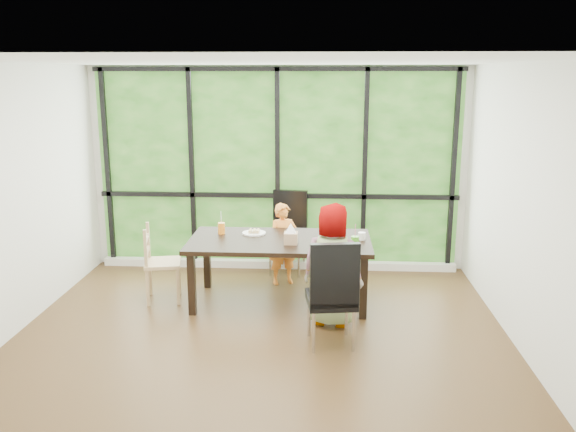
# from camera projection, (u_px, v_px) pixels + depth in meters

# --- Properties ---
(ground) EXTENTS (5.00, 5.00, 0.00)m
(ground) POSITION_uv_depth(u_px,v_px,m) (262.00, 334.00, 6.10)
(ground) COLOR black
(ground) RESTS_ON ground
(back_wall) EXTENTS (5.00, 0.00, 5.00)m
(back_wall) POSITION_uv_depth(u_px,v_px,m) (278.00, 169.00, 7.97)
(back_wall) COLOR silver
(back_wall) RESTS_ON ground
(foliage_backdrop) EXTENTS (4.80, 0.02, 2.65)m
(foliage_backdrop) POSITION_uv_depth(u_px,v_px,m) (278.00, 169.00, 7.95)
(foliage_backdrop) COLOR #1B4512
(foliage_backdrop) RESTS_ON back_wall
(window_mullions) EXTENTS (4.80, 0.06, 2.65)m
(window_mullions) POSITION_uv_depth(u_px,v_px,m) (277.00, 170.00, 7.92)
(window_mullions) COLOR black
(window_mullions) RESTS_ON back_wall
(window_sill) EXTENTS (4.80, 0.12, 0.10)m
(window_sill) POSITION_uv_depth(u_px,v_px,m) (278.00, 264.00, 8.18)
(window_sill) COLOR silver
(window_sill) RESTS_ON ground
(dining_table) EXTENTS (2.14, 1.24, 0.75)m
(dining_table) POSITION_uv_depth(u_px,v_px,m) (280.00, 271.00, 6.88)
(dining_table) COLOR black
(dining_table) RESTS_ON ground
(chair_window_leather) EXTENTS (0.52, 0.52, 1.08)m
(chair_window_leather) POSITION_uv_depth(u_px,v_px,m) (287.00, 233.00, 7.87)
(chair_window_leather) COLOR black
(chair_window_leather) RESTS_ON ground
(chair_interior_leather) EXTENTS (0.52, 0.52, 1.08)m
(chair_interior_leather) POSITION_uv_depth(u_px,v_px,m) (331.00, 292.00, 5.75)
(chair_interior_leather) COLOR black
(chair_interior_leather) RESTS_ON ground
(chair_end_beech) EXTENTS (0.48, 0.49, 0.90)m
(chair_end_beech) POSITION_uv_depth(u_px,v_px,m) (163.00, 263.00, 6.93)
(chair_end_beech) COLOR tan
(chair_end_beech) RESTS_ON ground
(child_toddler) EXTENTS (0.44, 0.37, 1.03)m
(child_toddler) POSITION_uv_depth(u_px,v_px,m) (284.00, 244.00, 7.48)
(child_toddler) COLOR orange
(child_toddler) RESTS_ON ground
(child_older) EXTENTS (0.72, 0.55, 1.31)m
(child_older) POSITION_uv_depth(u_px,v_px,m) (334.00, 265.00, 6.20)
(child_older) COLOR gray
(child_older) RESTS_ON ground
(placemat) EXTENTS (0.42, 0.31, 0.01)m
(placemat) POSITION_uv_depth(u_px,v_px,m) (331.00, 246.00, 6.54)
(placemat) COLOR tan
(placemat) RESTS_ON dining_table
(plate_far) EXTENTS (0.28, 0.28, 0.02)m
(plate_far) POSITION_uv_depth(u_px,v_px,m) (254.00, 233.00, 7.04)
(plate_far) COLOR white
(plate_far) RESTS_ON dining_table
(plate_near) EXTENTS (0.28, 0.28, 0.02)m
(plate_near) POSITION_uv_depth(u_px,v_px,m) (331.00, 246.00, 6.52)
(plate_near) COLOR white
(plate_near) RESTS_ON dining_table
(orange_cup) EXTENTS (0.08, 0.08, 0.13)m
(orange_cup) POSITION_uv_depth(u_px,v_px,m) (221.00, 228.00, 7.03)
(orange_cup) COLOR orange
(orange_cup) RESTS_ON dining_table
(green_cup) EXTENTS (0.09, 0.09, 0.14)m
(green_cup) POSITION_uv_depth(u_px,v_px,m) (355.00, 242.00, 6.43)
(green_cup) COLOR #4DB321
(green_cup) RESTS_ON dining_table
(white_mug) EXTENTS (0.08, 0.08, 0.09)m
(white_mug) POSITION_uv_depth(u_px,v_px,m) (362.00, 236.00, 6.78)
(white_mug) COLOR white
(white_mug) RESTS_ON dining_table
(tissue_box) EXTENTS (0.15, 0.15, 0.13)m
(tissue_box) POSITION_uv_depth(u_px,v_px,m) (291.00, 238.00, 6.61)
(tissue_box) COLOR tan
(tissue_box) RESTS_ON dining_table
(crepe_rolls_far) EXTENTS (0.15, 0.12, 0.04)m
(crepe_rolls_far) POSITION_uv_depth(u_px,v_px,m) (254.00, 231.00, 7.03)
(crepe_rolls_far) COLOR tan
(crepe_rolls_far) RESTS_ON plate_far
(crepe_rolls_near) EXTENTS (0.05, 0.12, 0.04)m
(crepe_rolls_near) POSITION_uv_depth(u_px,v_px,m) (331.00, 243.00, 6.51)
(crepe_rolls_near) COLOR tan
(crepe_rolls_near) RESTS_ON plate_near
(straw_white) EXTENTS (0.01, 0.04, 0.20)m
(straw_white) POSITION_uv_depth(u_px,v_px,m) (221.00, 219.00, 7.01)
(straw_white) COLOR white
(straw_white) RESTS_ON orange_cup
(straw_pink) EXTENTS (0.01, 0.04, 0.20)m
(straw_pink) POSITION_uv_depth(u_px,v_px,m) (355.00, 233.00, 6.40)
(straw_pink) COLOR pink
(straw_pink) RESTS_ON green_cup
(tissue) EXTENTS (0.12, 0.12, 0.11)m
(tissue) POSITION_uv_depth(u_px,v_px,m) (291.00, 228.00, 6.59)
(tissue) COLOR white
(tissue) RESTS_ON tissue_box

